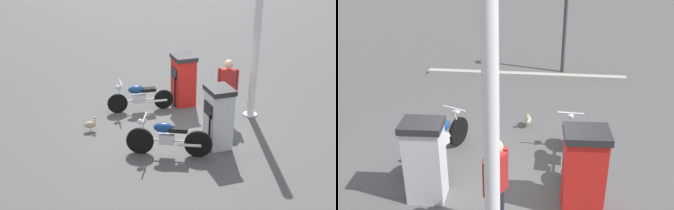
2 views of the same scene
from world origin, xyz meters
TOP-DOWN VIEW (x-y plane):
  - ground_plane at (0.00, 0.00)m, footprint 120.00×120.00m
  - fuel_pump_near at (-0.53, -1.37)m, footprint 0.68×0.78m
  - fuel_pump_far at (-0.53, 1.37)m, footprint 0.63×0.74m
  - motorcycle_near_pump at (0.85, -1.21)m, footprint 1.95×0.56m
  - motorcycle_far_pump at (0.76, 1.48)m, footprint 1.91×0.92m
  - attendant_person at (-1.35, 0.01)m, footprint 0.54×0.37m
  - wandering_duck at (2.38, -0.28)m, footprint 0.40×0.17m
  - canopy_support_pole at (-2.13, -0.05)m, footprint 0.40×0.40m
  - road_edge_kerb at (5.89, 0.00)m, footprint 0.28×6.47m

SIDE VIEW (x-z plane):
  - ground_plane at x=0.00m, z-range 0.00..0.00m
  - road_edge_kerb at x=5.89m, z-range 0.00..0.12m
  - wandering_duck at x=2.38m, z-range -0.01..0.40m
  - motorcycle_far_pump at x=0.76m, z-range -0.03..0.94m
  - motorcycle_near_pump at x=0.85m, z-range 0.00..0.93m
  - fuel_pump_near at x=-0.53m, z-range 0.01..1.54m
  - fuel_pump_far at x=-0.53m, z-range 0.01..1.55m
  - attendant_person at x=-1.35m, z-range 0.14..1.87m
  - canopy_support_pole at x=-2.13m, z-range -0.08..4.36m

